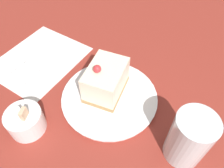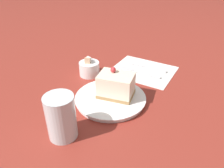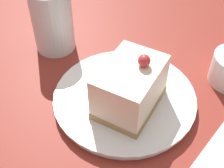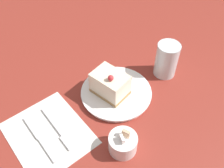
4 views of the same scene
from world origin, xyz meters
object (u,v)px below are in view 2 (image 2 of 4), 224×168
at_px(plate, 110,98).
at_px(knife, 149,68).
at_px(fork, 136,72).
at_px(sugar_bowl, 89,68).
at_px(drinking_glass, 61,117).
at_px(cake_slice, 116,85).

height_order(plate, knife, plate).
xyz_separation_m(fork, knife, (0.05, -0.04, 0.00)).
xyz_separation_m(knife, sugar_bowl, (-0.15, 0.19, 0.02)).
distance_m(sugar_bowl, drinking_glass, 0.32).
bearing_deg(plate, sugar_bowl, 51.36).
bearing_deg(fork, sugar_bowl, 125.76).
relative_size(plate, sugar_bowl, 2.95).
xyz_separation_m(cake_slice, fork, (0.19, 0.00, -0.05)).
bearing_deg(plate, drinking_glass, 167.55).
bearing_deg(fork, knife, -29.40).
height_order(fork, sugar_bowl, sugar_bowl).
bearing_deg(knife, sugar_bowl, 132.13).
distance_m(plate, knife, 0.27).
relative_size(fork, drinking_glass, 1.41).
height_order(plate, fork, plate).
xyz_separation_m(plate, drinking_glass, (-0.19, 0.04, 0.05)).
bearing_deg(drinking_glass, sugar_bowl, 19.06).
bearing_deg(cake_slice, plate, 136.29).
height_order(plate, sugar_bowl, sugar_bowl).
bearing_deg(cake_slice, fork, -6.30).
bearing_deg(sugar_bowl, cake_slice, -122.74).
distance_m(cake_slice, drinking_glass, 0.21).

